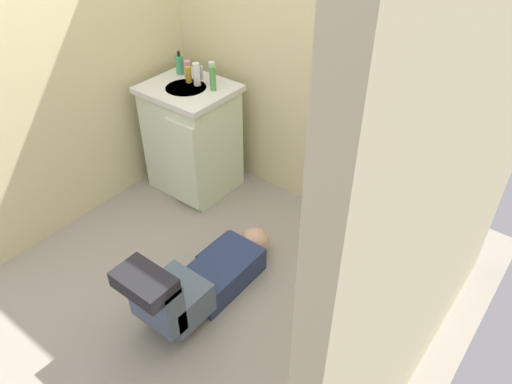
{
  "coord_description": "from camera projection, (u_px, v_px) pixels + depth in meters",
  "views": [
    {
      "loc": [
        1.47,
        -1.5,
        2.26
      ],
      "look_at": [
        0.02,
        0.37,
        0.45
      ],
      "focal_mm": 34.11,
      "sensor_mm": 36.0,
      "label": 1
    }
  ],
  "objects": [
    {
      "name": "bottle_amber",
      "position": [
        188.0,
        75.0,
        3.33
      ],
      "size": [
        0.04,
        0.04,
        0.11
      ],
      "primitive_type": "cylinder",
      "color": "gold",
      "rests_on": "vanity_cabinet"
    },
    {
      "name": "toilet",
      "position": [
        398.0,
        227.0,
        2.84
      ],
      "size": [
        0.36,
        0.46,
        0.75
      ],
      "color": "silver",
      "rests_on": "ground_plane"
    },
    {
      "name": "bottle_clear",
      "position": [
        212.0,
        73.0,
        3.29
      ],
      "size": [
        0.04,
        0.04,
        0.16
      ],
      "primitive_type": "cylinder",
      "color": "silver",
      "rests_on": "vanity_cabinet"
    },
    {
      "name": "vanity_cabinet",
      "position": [
        192.0,
        138.0,
        3.55
      ],
      "size": [
        0.6,
        0.53,
        0.82
      ],
      "color": "silver",
      "rests_on": "ground_plane"
    },
    {
      "name": "toilet_paper_roll",
      "position": [
        355.0,
        369.0,
        2.46
      ],
      "size": [
        0.11,
        0.11,
        0.1
      ],
      "primitive_type": "cylinder",
      "color": "white",
      "rests_on": "ground_plane"
    },
    {
      "name": "bottle_white",
      "position": [
        197.0,
        74.0,
        3.28
      ],
      "size": [
        0.05,
        0.05,
        0.16
      ],
      "primitive_type": "cylinder",
      "color": "white",
      "rests_on": "vanity_cabinet"
    },
    {
      "name": "paper_towel_roll",
      "position": [
        321.0,
        265.0,
        2.94
      ],
      "size": [
        0.11,
        0.11,
        0.24
      ],
      "primitive_type": "cylinder",
      "color": "white",
      "rests_on": "ground_plane"
    },
    {
      "name": "person_plumber",
      "position": [
        199.0,
        280.0,
        2.77
      ],
      "size": [
        0.39,
        1.06,
        0.52
      ],
      "color": "navy",
      "rests_on": "ground_plane"
    },
    {
      "name": "soap_dispenser",
      "position": [
        180.0,
        65.0,
        3.44
      ],
      "size": [
        0.06,
        0.06,
        0.17
      ],
      "color": "#41A464",
      "rests_on": "vanity_cabinet"
    },
    {
      "name": "bottle_green",
      "position": [
        213.0,
        79.0,
        3.22
      ],
      "size": [
        0.04,
        0.04,
        0.16
      ],
      "primitive_type": "cylinder",
      "color": "#509C49",
      "rests_on": "vanity_cabinet"
    },
    {
      "name": "faucet",
      "position": [
        201.0,
        73.0,
        3.37
      ],
      "size": [
        0.02,
        0.02,
        0.1
      ],
      "primitive_type": "cylinder",
      "color": "silver",
      "rests_on": "vanity_cabinet"
    },
    {
      "name": "toiletry_bag",
      "position": [
        438.0,
        164.0,
        2.58
      ],
      "size": [
        0.12,
        0.09,
        0.11
      ],
      "primitive_type": "cube",
      "color": "#B22D3F",
      "rests_on": "toilet"
    },
    {
      "name": "wall_back",
      "position": [
        321.0,
        40.0,
        2.95
      ],
      "size": [
        2.48,
        0.08,
        2.4
      ],
      "primitive_type": "cube",
      "color": "beige",
      "rests_on": "ground_plane"
    },
    {
      "name": "wall_right",
      "position": [
        457.0,
        197.0,
        1.72
      ],
      "size": [
        0.08,
        1.99,
        2.4
      ],
      "primitive_type": "cube",
      "color": "beige",
      "rests_on": "ground_plane"
    },
    {
      "name": "ground_plane",
      "position": [
        218.0,
        278.0,
        3.04
      ],
      "size": [
        2.82,
        2.99,
        0.04
      ],
      "primitive_type": "cube",
      "color": "gray"
    },
    {
      "name": "wall_left",
      "position": [
        56.0,
        45.0,
        2.88
      ],
      "size": [
        0.08,
        1.99,
        2.4
      ],
      "primitive_type": "cube",
      "color": "beige",
      "rests_on": "ground_plane"
    },
    {
      "name": "bottle_pink",
      "position": [
        187.0,
        69.0,
        3.4
      ],
      "size": [
        0.05,
        0.05,
        0.12
      ],
      "primitive_type": "cylinder",
      "color": "pink",
      "rests_on": "vanity_cabinet"
    },
    {
      "name": "tissue_box",
      "position": [
        411.0,
        156.0,
        2.66
      ],
      "size": [
        0.22,
        0.11,
        0.1
      ],
      "primitive_type": "cube",
      "color": "silver",
      "rests_on": "toilet"
    }
  ]
}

